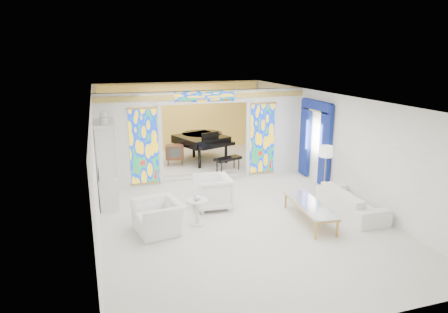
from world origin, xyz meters
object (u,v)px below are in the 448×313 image
object	(u,v)px
armchair_left	(158,217)
coffee_table	(310,205)
armchair_right	(212,192)
tv_console	(175,152)
sofa	(351,201)
grand_piano	(203,139)
china_cabinet	(107,164)

from	to	relation	value
armchair_left	coffee_table	world-z (taller)	armchair_left
armchair_right	tv_console	world-z (taller)	tv_console
sofa	coffee_table	xyz separation A→B (m)	(-1.34, -0.16, 0.10)
sofa	coffee_table	size ratio (longest dim) A/B	1.04
coffee_table	grand_piano	bearing A→B (deg)	101.64
grand_piano	tv_console	bearing A→B (deg)	178.06
armchair_right	coffee_table	world-z (taller)	armchair_right
grand_piano	china_cabinet	bearing A→B (deg)	-159.05
china_cabinet	grand_piano	bearing A→B (deg)	41.51
grand_piano	armchair_right	bearing A→B (deg)	-121.80
china_cabinet	tv_console	size ratio (longest dim) A/B	3.62
armchair_left	sofa	distance (m)	5.12
grand_piano	tv_console	size ratio (longest dim) A/B	4.49
grand_piano	tv_console	xyz separation A→B (m)	(-1.15, -0.39, -0.33)
sofa	coffee_table	distance (m)	1.35
armchair_left	coffee_table	xyz separation A→B (m)	(3.76, -0.57, 0.05)
sofa	armchair_right	bearing A→B (deg)	68.34
china_cabinet	tv_console	distance (m)	3.74
armchair_right	grand_piano	distance (m)	4.49
china_cabinet	sofa	world-z (taller)	china_cabinet
china_cabinet	armchair_left	world-z (taller)	china_cabinet
sofa	armchair_left	bearing A→B (deg)	87.11
tv_console	grand_piano	bearing A→B (deg)	32.17
sofa	grand_piano	world-z (taller)	grand_piano
china_cabinet	armchair_right	bearing A→B (deg)	-23.70
coffee_table	grand_piano	size ratio (longest dim) A/B	0.64
armchair_right	coffee_table	size ratio (longest dim) A/B	0.46
armchair_left	coffee_table	bearing A→B (deg)	70.47
china_cabinet	tv_console	world-z (taller)	china_cabinet
sofa	tv_console	world-z (taller)	tv_console
coffee_table	grand_piano	xyz separation A→B (m)	(-1.24, 6.02, 0.56)
china_cabinet	sofa	xyz separation A→B (m)	(6.17, -2.68, -0.84)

